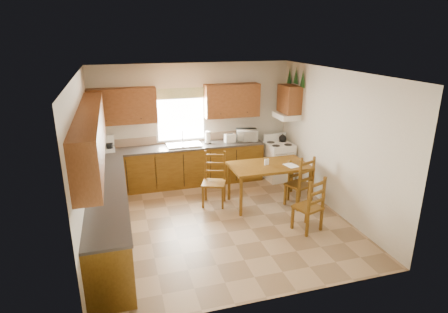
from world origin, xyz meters
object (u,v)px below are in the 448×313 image
object	(u,v)px
dining_table	(268,184)
chair_far_right	(299,182)
stove	(278,162)
microwave	(247,135)
chair_near_left	(308,204)
chair_far_left	(214,180)
chair_near_right	(299,181)

from	to	relation	value
dining_table	chair_far_right	size ratio (longest dim) A/B	1.77
dining_table	chair_far_right	xyz separation A→B (m)	(0.63, -0.11, 0.02)
stove	microwave	xyz separation A→B (m)	(-0.69, 0.31, 0.63)
stove	chair_near_left	xyz separation A→B (m)	(-0.51, -2.37, 0.07)
chair_far_left	chair_far_right	bearing A→B (deg)	10.41
microwave	chair_far_right	bearing A→B (deg)	-59.48
chair_far_left	microwave	bearing A→B (deg)	69.57
stove	chair_near_left	bearing A→B (deg)	-106.31
stove	chair_near_right	distance (m)	1.46
chair_near_right	dining_table	bearing A→B (deg)	-48.03
stove	microwave	distance (m)	0.98
chair_near_left	chair_near_right	xyz separation A→B (m)	(0.30, 0.92, 0.02)
dining_table	microwave	bearing A→B (deg)	87.91
chair_near_left	dining_table	bearing A→B (deg)	-98.75
microwave	chair_far_left	world-z (taller)	microwave
chair_near_right	chair_far_left	bearing A→B (deg)	-38.20
microwave	chair_near_right	distance (m)	1.90
stove	chair_near_right	size ratio (longest dim) A/B	0.83
dining_table	chair_near_right	xyz separation A→B (m)	(0.53, -0.28, 0.10)
stove	dining_table	size ratio (longest dim) A/B	0.55
stove	chair_far_left	distance (m)	2.04
chair_far_right	chair_near_left	bearing A→B (deg)	-122.58
dining_table	chair_far_left	world-z (taller)	chair_far_left
chair_near_left	chair_near_right	distance (m)	0.97
microwave	chair_far_left	xyz separation A→B (m)	(-1.13, -1.23, -0.52)
microwave	chair_far_left	bearing A→B (deg)	-122.03
chair_near_left	chair_near_right	bearing A→B (deg)	-127.77
dining_table	chair_near_left	bearing A→B (deg)	-79.08
chair_near_right	chair_far_right	xyz separation A→B (m)	(0.10, 0.17, -0.08)
chair_far_left	chair_near_left	bearing A→B (deg)	-25.84
dining_table	chair_near_left	distance (m)	1.23
chair_near_left	chair_far_left	bearing A→B (deg)	-67.56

